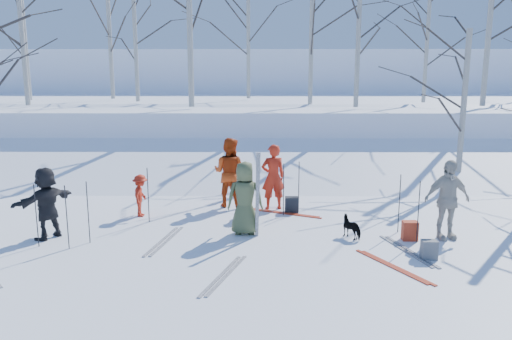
{
  "coord_description": "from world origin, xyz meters",
  "views": [
    {
      "loc": [
        0.08,
        -10.07,
        3.6
      ],
      "look_at": [
        0.0,
        1.5,
        1.3
      ],
      "focal_mm": 35.0,
      "sensor_mm": 36.0,
      "label": 1
    }
  ],
  "objects_px": {
    "skier_olive_center": "(245,198)",
    "skier_red_seated": "(141,196)",
    "skier_grey_west": "(47,203)",
    "skier_redor_behind": "(229,172)",
    "backpack_red": "(410,231)",
    "backpack_grey": "(429,250)",
    "dog": "(352,227)",
    "skier_cream_east": "(447,200)",
    "skier_red_north": "(273,177)",
    "backpack_dark": "(292,205)"
  },
  "relations": [
    {
      "from": "skier_olive_center",
      "to": "skier_red_seated",
      "type": "relative_size",
      "value": 1.55
    },
    {
      "from": "skier_red_seated",
      "to": "skier_grey_west",
      "type": "height_order",
      "value": "skier_grey_west"
    },
    {
      "from": "skier_redor_behind",
      "to": "backpack_red",
      "type": "relative_size",
      "value": 4.45
    },
    {
      "from": "skier_olive_center",
      "to": "backpack_grey",
      "type": "bearing_deg",
      "value": 158.87
    },
    {
      "from": "skier_olive_center",
      "to": "skier_redor_behind",
      "type": "height_order",
      "value": "skier_redor_behind"
    },
    {
      "from": "skier_red_seated",
      "to": "dog",
      "type": "xyz_separation_m",
      "value": [
        5.02,
        -1.64,
        -0.29
      ]
    },
    {
      "from": "skier_cream_east",
      "to": "skier_grey_west",
      "type": "xyz_separation_m",
      "value": [
        -8.68,
        -0.02,
        -0.08
      ]
    },
    {
      "from": "skier_redor_behind",
      "to": "backpack_grey",
      "type": "relative_size",
      "value": 4.91
    },
    {
      "from": "skier_olive_center",
      "to": "skier_red_north",
      "type": "xyz_separation_m",
      "value": [
        0.68,
        2.09,
        0.04
      ]
    },
    {
      "from": "backpack_grey",
      "to": "backpack_dark",
      "type": "bearing_deg",
      "value": 126.89
    },
    {
      "from": "skier_red_north",
      "to": "backpack_dark",
      "type": "height_order",
      "value": "skier_red_north"
    },
    {
      "from": "skier_redor_behind",
      "to": "dog",
      "type": "relative_size",
      "value": 3.19
    },
    {
      "from": "skier_cream_east",
      "to": "skier_redor_behind",
      "type": "bearing_deg",
      "value": 142.77
    },
    {
      "from": "dog",
      "to": "backpack_red",
      "type": "relative_size",
      "value": 1.39
    },
    {
      "from": "skier_red_north",
      "to": "skier_redor_behind",
      "type": "bearing_deg",
      "value": -22.77
    },
    {
      "from": "skier_red_north",
      "to": "dog",
      "type": "height_order",
      "value": "skier_red_north"
    },
    {
      "from": "skier_red_north",
      "to": "backpack_dark",
      "type": "bearing_deg",
      "value": 134.3
    },
    {
      "from": "skier_red_north",
      "to": "skier_cream_east",
      "type": "height_order",
      "value": "skier_cream_east"
    },
    {
      "from": "skier_grey_west",
      "to": "skier_redor_behind",
      "type": "bearing_deg",
      "value": 156.18
    },
    {
      "from": "skier_redor_behind",
      "to": "backpack_grey",
      "type": "height_order",
      "value": "skier_redor_behind"
    },
    {
      "from": "skier_red_north",
      "to": "skier_red_seated",
      "type": "relative_size",
      "value": 1.62
    },
    {
      "from": "skier_grey_west",
      "to": "backpack_grey",
      "type": "xyz_separation_m",
      "value": [
        7.93,
        -1.21,
        -0.6
      ]
    },
    {
      "from": "skier_grey_west",
      "to": "dog",
      "type": "height_order",
      "value": "skier_grey_west"
    },
    {
      "from": "skier_olive_center",
      "to": "skier_redor_behind",
      "type": "distance_m",
      "value": 2.38
    },
    {
      "from": "skier_red_north",
      "to": "skier_red_seated",
      "type": "xyz_separation_m",
      "value": [
        -3.34,
        -0.71,
        -0.33
      ]
    },
    {
      "from": "skier_olive_center",
      "to": "backpack_dark",
      "type": "xyz_separation_m",
      "value": [
        1.16,
        1.76,
        -0.63
      ]
    },
    {
      "from": "backpack_red",
      "to": "skier_olive_center",
      "type": "bearing_deg",
      "value": 173.46
    },
    {
      "from": "skier_redor_behind",
      "to": "backpack_grey",
      "type": "xyz_separation_m",
      "value": [
        4.11,
        -3.85,
        -0.74
      ]
    },
    {
      "from": "skier_cream_east",
      "to": "backpack_grey",
      "type": "bearing_deg",
      "value": -130.23
    },
    {
      "from": "skier_grey_west",
      "to": "backpack_dark",
      "type": "height_order",
      "value": "skier_grey_west"
    },
    {
      "from": "skier_red_seated",
      "to": "dog",
      "type": "height_order",
      "value": "skier_red_seated"
    },
    {
      "from": "skier_redor_behind",
      "to": "dog",
      "type": "distance_m",
      "value": 3.9
    },
    {
      "from": "skier_olive_center",
      "to": "skier_cream_east",
      "type": "bearing_deg",
      "value": 177.92
    },
    {
      "from": "skier_red_seated",
      "to": "dog",
      "type": "distance_m",
      "value": 5.29
    },
    {
      "from": "dog",
      "to": "skier_olive_center",
      "type": "bearing_deg",
      "value": -44.05
    },
    {
      "from": "skier_red_seated",
      "to": "backpack_red",
      "type": "relative_size",
      "value": 2.54
    },
    {
      "from": "skier_olive_center",
      "to": "backpack_red",
      "type": "distance_m",
      "value": 3.65
    },
    {
      "from": "backpack_grey",
      "to": "backpack_dark",
      "type": "xyz_separation_m",
      "value": [
        -2.47,
        3.29,
        0.01
      ]
    },
    {
      "from": "skier_redor_behind",
      "to": "skier_cream_east",
      "type": "height_order",
      "value": "skier_redor_behind"
    },
    {
      "from": "skier_red_north",
      "to": "backpack_red",
      "type": "height_order",
      "value": "skier_red_north"
    },
    {
      "from": "backpack_dark",
      "to": "backpack_red",
      "type": "bearing_deg",
      "value": -41.89
    },
    {
      "from": "backpack_red",
      "to": "skier_redor_behind",
      "type": "bearing_deg",
      "value": 146.01
    },
    {
      "from": "skier_red_north",
      "to": "skier_cream_east",
      "type": "distance_m",
      "value": 4.39
    },
    {
      "from": "skier_grey_west",
      "to": "dog",
      "type": "relative_size",
      "value": 2.71
    },
    {
      "from": "skier_cream_east",
      "to": "dog",
      "type": "xyz_separation_m",
      "value": [
        -2.02,
        0.03,
        -0.63
      ]
    },
    {
      "from": "skier_redor_behind",
      "to": "backpack_red",
      "type": "distance_m",
      "value": 4.95
    },
    {
      "from": "skier_red_seated",
      "to": "skier_cream_east",
      "type": "relative_size",
      "value": 0.61
    },
    {
      "from": "skier_olive_center",
      "to": "skier_cream_east",
      "type": "height_order",
      "value": "skier_cream_east"
    },
    {
      "from": "skier_olive_center",
      "to": "skier_red_north",
      "type": "distance_m",
      "value": 2.2
    },
    {
      "from": "skier_redor_behind",
      "to": "backpack_red",
      "type": "height_order",
      "value": "skier_redor_behind"
    }
  ]
}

